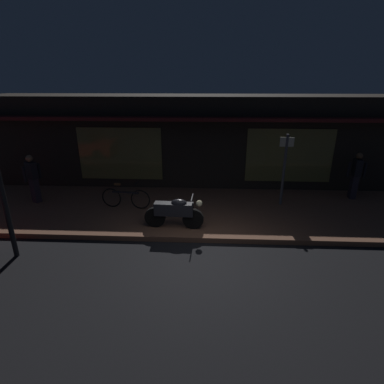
% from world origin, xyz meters
% --- Properties ---
extents(ground_plane, '(60.00, 60.00, 0.00)m').
position_xyz_m(ground_plane, '(0.00, 0.00, 0.00)').
color(ground_plane, black).
extents(sidewalk_slab, '(18.00, 4.00, 0.15)m').
position_xyz_m(sidewalk_slab, '(0.00, 3.00, 0.07)').
color(sidewalk_slab, brown).
rests_on(sidewalk_slab, ground_plane).
extents(storefront_building, '(18.00, 3.30, 3.60)m').
position_xyz_m(storefront_building, '(0.00, 6.39, 1.80)').
color(storefront_building, black).
rests_on(storefront_building, ground_plane).
extents(motorcycle, '(1.70, 0.55, 0.97)m').
position_xyz_m(motorcycle, '(-0.76, 1.59, 0.65)').
color(motorcycle, black).
rests_on(motorcycle, sidewalk_slab).
extents(bicycle_parked, '(1.65, 0.42, 0.91)m').
position_xyz_m(bicycle_parked, '(-2.54, 2.94, 0.51)').
color(bicycle_parked, black).
rests_on(bicycle_parked, sidewalk_slab).
extents(person_photographer, '(0.44, 0.57, 1.67)m').
position_xyz_m(person_photographer, '(-5.79, 3.29, 1.03)').
color(person_photographer, '#28232D').
rests_on(person_photographer, sidewalk_slab).
extents(person_bystander, '(0.62, 0.40, 1.67)m').
position_xyz_m(person_bystander, '(5.37, 4.21, 1.03)').
color(person_bystander, '#28232D').
rests_on(person_bystander, sidewalk_slab).
extents(sign_post, '(0.44, 0.09, 2.40)m').
position_xyz_m(sign_post, '(2.67, 3.50, 1.51)').
color(sign_post, '#47474C').
rests_on(sign_post, sidewalk_slab).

